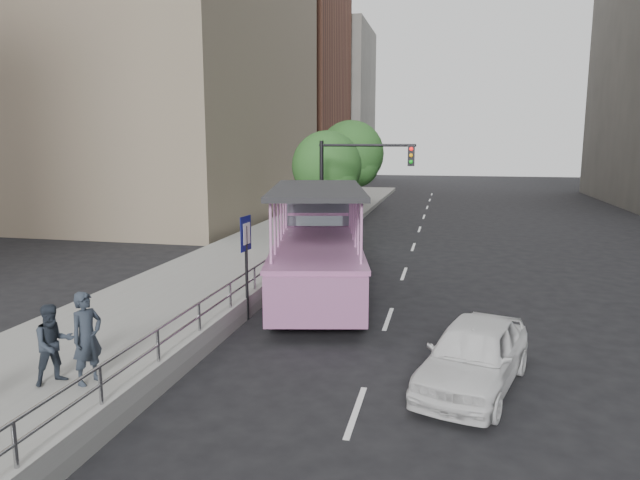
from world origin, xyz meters
TOP-DOWN VIEW (x-y plane):
  - ground at (0.00, 0.00)m, footprint 160.00×160.00m
  - sidewalk at (-5.75, 10.00)m, footprint 5.50×80.00m
  - kerb_wall at (-3.12, 2.00)m, footprint 0.24×30.00m
  - guardrail at (-3.12, 2.00)m, footprint 0.07×22.00m
  - duck_boat at (-1.83, 7.04)m, footprint 4.98×11.46m
  - car at (3.23, -0.35)m, footprint 2.86×4.57m
  - pedestrian_near at (-4.38, -2.52)m, footprint 0.65×0.80m
  - pedestrian_mid at (-5.05, -2.67)m, footprint 0.97×1.01m
  - parking_sign at (-3.00, 3.00)m, footprint 0.10×0.69m
  - traffic_signal at (-1.70, 12.50)m, footprint 4.20×0.32m
  - street_tree_near at (-3.30, 15.93)m, footprint 3.52×3.52m
  - street_tree_far at (-3.10, 21.93)m, footprint 3.97×3.97m
  - midrise_brick at (-18.00, 48.00)m, footprint 18.00×16.00m
  - midrise_stone_b at (-16.00, 64.00)m, footprint 16.00×14.00m

SIDE VIEW (x-z plane):
  - ground at x=0.00m, z-range 0.00..0.00m
  - sidewalk at x=-5.75m, z-range 0.00..0.30m
  - kerb_wall at x=-3.12m, z-range 0.30..0.66m
  - car at x=3.23m, z-range 0.00..1.45m
  - pedestrian_mid at x=-5.05m, z-range 0.30..1.94m
  - guardrail at x=-3.12m, z-range 0.79..1.50m
  - pedestrian_near at x=-4.38m, z-range 0.30..2.20m
  - duck_boat at x=-1.83m, z-range -0.48..3.23m
  - parking_sign at x=-3.00m, z-range 0.36..3.42m
  - traffic_signal at x=-1.70m, z-range 0.90..6.10m
  - street_tree_near at x=-3.30m, z-range 0.96..6.68m
  - street_tree_far at x=-3.10m, z-range 1.08..7.53m
  - midrise_stone_b at x=-16.00m, z-range 0.00..20.00m
  - midrise_brick at x=-18.00m, z-range 0.00..26.00m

